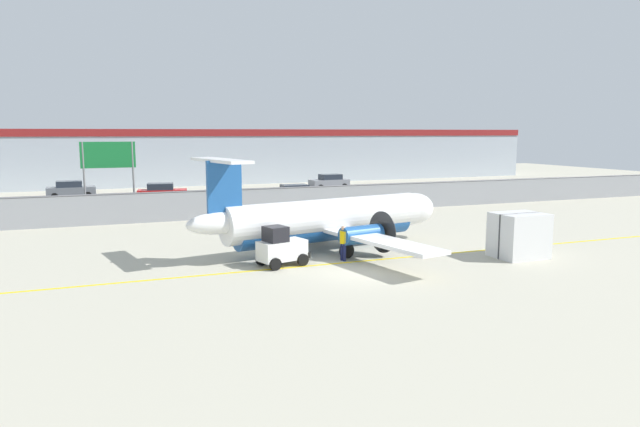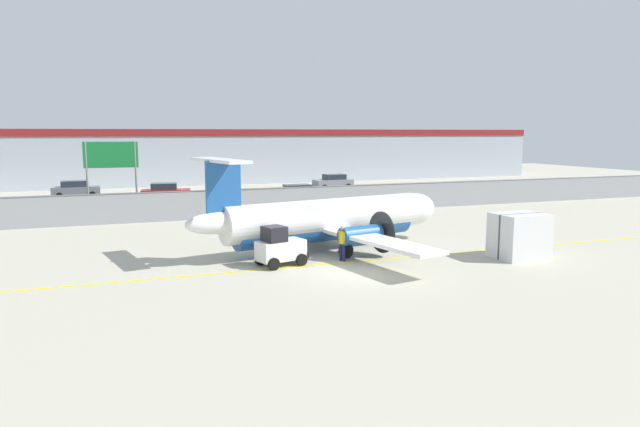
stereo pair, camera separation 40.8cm
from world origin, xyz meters
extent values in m
plane|color=#B2AD99|center=(0.00, 0.00, 0.00)|extent=(140.00, 140.00, 0.00)
cube|color=yellow|center=(0.00, 2.00, 0.00)|extent=(84.00, 0.20, 0.01)
cube|color=gray|center=(0.00, 18.00, 1.00)|extent=(98.00, 0.04, 2.00)
cylinder|color=slate|center=(0.00, 18.00, 2.05)|extent=(98.00, 0.10, 0.10)
cube|color=#38383A|center=(0.00, 29.50, 0.06)|extent=(98.00, 17.00, 0.12)
cube|color=#A8B2BC|center=(0.00, 48.00, 3.25)|extent=(91.00, 8.00, 6.50)
cube|color=maroon|center=(0.00, 44.00, 6.10)|extent=(91.00, 0.20, 0.80)
cylinder|color=white|center=(0.50, 5.09, 1.75)|extent=(11.59, 4.16, 1.90)
ellipsoid|color=white|center=(6.39, 6.30, 1.75)|extent=(2.95, 2.30, 1.80)
ellipsoid|color=white|center=(-5.39, 3.88, 1.95)|extent=(3.37, 1.67, 1.05)
cylinder|color=#1E5193|center=(0.50, 5.09, 1.23)|extent=(10.36, 3.52, 1.48)
cube|color=white|center=(0.60, 5.11, 1.18)|extent=(4.79, 15.99, 0.18)
cylinder|color=#1E5193|center=(0.27, 7.70, 1.18)|extent=(2.34, 1.32, 0.90)
cone|color=black|center=(1.40, 7.93, 1.18)|extent=(0.53, 0.52, 0.44)
cylinder|color=#262626|center=(1.54, 7.96, 1.18)|extent=(0.46, 2.07, 2.10)
cylinder|color=#1E5193|center=(1.32, 2.60, 1.18)|extent=(2.34, 1.32, 0.90)
cone|color=black|center=(2.44, 2.83, 1.18)|extent=(0.53, 0.52, 0.44)
cylinder|color=#262626|center=(2.59, 2.86, 1.18)|extent=(0.46, 2.07, 2.10)
cube|color=#1E5193|center=(-5.10, 3.94, 3.30)|extent=(1.70, 0.52, 3.10)
cube|color=white|center=(-5.25, 3.91, 4.85)|extent=(2.04, 4.92, 0.14)
cylinder|color=#59595B|center=(4.45, 5.90, 0.79)|extent=(0.17, 0.17, 0.97)
cylinder|color=black|center=(4.45, 5.90, 0.30)|extent=(0.63, 0.34, 0.60)
cylinder|color=#59595B|center=(-0.24, 7.19, 0.83)|extent=(0.17, 0.17, 0.90)
cylinder|color=black|center=(-0.24, 7.19, 0.38)|extent=(0.79, 0.37, 0.76)
cylinder|color=#59595B|center=(0.65, 2.86, 0.83)|extent=(0.17, 0.17, 0.90)
cylinder|color=black|center=(0.65, 2.86, 0.38)|extent=(0.79, 0.37, 0.76)
cube|color=silver|center=(-2.77, 2.51, 0.73)|extent=(2.41, 1.65, 0.90)
cube|color=black|center=(-3.11, 2.42, 1.53)|extent=(1.13, 1.20, 0.70)
cube|color=black|center=(-1.67, 2.82, 0.43)|extent=(0.45, 1.10, 0.30)
cylinder|color=black|center=(-2.21, 3.29, 0.28)|extent=(0.59, 0.32, 0.56)
cylinder|color=black|center=(-1.89, 2.13, 0.28)|extent=(0.59, 0.32, 0.56)
cylinder|color=black|center=(-3.66, 2.89, 0.28)|extent=(0.59, 0.32, 0.56)
cylinder|color=black|center=(-3.34, 1.73, 0.28)|extent=(0.59, 0.32, 0.56)
cylinder|color=#191E4C|center=(0.29, 2.31, 0.42)|extent=(0.19, 0.19, 0.85)
cylinder|color=#191E4C|center=(0.25, 2.51, 0.42)|extent=(0.19, 0.19, 0.85)
cylinder|color=yellow|center=(0.27, 2.41, 1.15)|extent=(0.41, 0.41, 0.60)
cylinder|color=yellow|center=(0.32, 2.19, 1.18)|extent=(0.12, 0.12, 0.55)
cylinder|color=yellow|center=(0.22, 2.62, 1.18)|extent=(0.12, 0.12, 0.55)
sphere|color=tan|center=(0.27, 2.41, 1.59)|extent=(0.22, 0.22, 0.22)
cube|color=silver|center=(8.66, 0.00, 1.10)|extent=(2.43, 2.04, 2.20)
cube|color=#333338|center=(8.66, 0.00, 1.10)|extent=(2.44, 0.12, 2.20)
cube|color=orange|center=(4.16, 1.56, 0.02)|extent=(0.36, 0.36, 0.04)
cone|color=orange|center=(4.16, 1.56, 0.34)|extent=(0.28, 0.28, 0.60)
cylinder|color=white|center=(4.16, 1.56, 0.42)|extent=(0.17, 0.17, 0.08)
cube|color=orange|center=(-1.91, 4.14, 0.02)|extent=(0.36, 0.36, 0.04)
cone|color=orange|center=(-1.91, 4.14, 0.34)|extent=(0.28, 0.28, 0.60)
cylinder|color=white|center=(-1.91, 4.14, 0.42)|extent=(0.17, 0.17, 0.08)
cube|color=slate|center=(-12.97, 35.00, 0.74)|extent=(4.27, 1.88, 0.80)
cube|color=#262D38|center=(-13.12, 34.99, 1.42)|extent=(2.27, 1.65, 0.56)
cylinder|color=black|center=(-11.61, 35.96, 0.42)|extent=(0.61, 0.23, 0.60)
cylinder|color=black|center=(-11.53, 34.16, 0.42)|extent=(0.61, 0.23, 0.60)
cylinder|color=black|center=(-14.40, 35.84, 0.42)|extent=(0.61, 0.23, 0.60)
cylinder|color=black|center=(-14.33, 34.04, 0.42)|extent=(0.61, 0.23, 0.60)
cube|color=red|center=(-5.35, 29.42, 0.74)|extent=(4.39, 2.27, 0.80)
cube|color=#262D38|center=(-5.50, 29.44, 1.42)|extent=(2.39, 1.85, 0.56)
cylinder|color=black|center=(-3.84, 30.12, 0.42)|extent=(0.62, 0.28, 0.60)
cylinder|color=black|center=(-4.09, 28.33, 0.42)|extent=(0.62, 0.28, 0.60)
cylinder|color=black|center=(-6.61, 30.50, 0.42)|extent=(0.62, 0.28, 0.60)
cylinder|color=black|center=(-6.86, 28.72, 0.42)|extent=(0.62, 0.28, 0.60)
cube|color=navy|center=(5.25, 23.95, 0.74)|extent=(4.23, 1.77, 0.80)
cube|color=#262D38|center=(5.10, 23.96, 1.42)|extent=(2.23, 1.60, 0.56)
cylinder|color=black|center=(6.66, 24.83, 0.42)|extent=(0.60, 0.21, 0.60)
cylinder|color=black|center=(6.63, 23.03, 0.42)|extent=(0.60, 0.21, 0.60)
cylinder|color=black|center=(3.86, 24.88, 0.42)|extent=(0.60, 0.21, 0.60)
cylinder|color=black|center=(3.83, 23.08, 0.42)|extent=(0.60, 0.21, 0.60)
cube|color=gray|center=(12.48, 34.20, 0.74)|extent=(4.31, 2.01, 0.80)
cube|color=#262D38|center=(12.63, 34.21, 1.42)|extent=(2.31, 1.72, 0.56)
cylinder|color=black|center=(11.15, 33.20, 0.42)|extent=(0.61, 0.24, 0.60)
cylinder|color=black|center=(11.02, 34.99, 0.42)|extent=(0.61, 0.24, 0.60)
cylinder|color=black|center=(13.94, 33.40, 0.42)|extent=(0.61, 0.24, 0.60)
cylinder|color=black|center=(13.81, 35.20, 0.42)|extent=(0.61, 0.24, 0.60)
cylinder|color=slate|center=(-11.44, 19.74, 2.75)|extent=(0.14, 0.14, 5.50)
cylinder|color=slate|center=(-8.24, 19.74, 2.75)|extent=(0.14, 0.14, 5.50)
cube|color=#14662D|center=(-9.84, 19.74, 4.60)|extent=(3.60, 0.10, 1.80)
camera|label=1|loc=(-10.50, -22.20, 6.12)|focal=32.00mm
camera|label=2|loc=(-10.12, -22.34, 6.12)|focal=32.00mm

